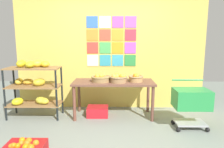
# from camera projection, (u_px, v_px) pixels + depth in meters

# --- Properties ---
(ground) EXTENTS (9.04, 9.04, 0.00)m
(ground) POSITION_uv_depth(u_px,v_px,m) (108.00, 138.00, 3.32)
(ground) COLOR gray
(back_wall_with_art) EXTENTS (4.25, 0.07, 2.96)m
(back_wall_with_art) POSITION_uv_depth(u_px,v_px,m) (110.00, 44.00, 4.60)
(back_wall_with_art) COLOR #DCC051
(back_wall_with_art) RESTS_ON ground
(banana_shelf_unit) EXTENTS (1.05, 0.49, 1.17)m
(banana_shelf_unit) POSITION_uv_depth(u_px,v_px,m) (34.00, 83.00, 4.11)
(banana_shelf_unit) COLOR black
(banana_shelf_unit) RESTS_ON ground
(display_table) EXTENTS (1.63, 0.66, 0.74)m
(display_table) POSITION_uv_depth(u_px,v_px,m) (113.00, 86.00, 4.15)
(display_table) COLOR brown
(display_table) RESTS_ON ground
(fruit_basket_back_right) EXTENTS (0.40, 0.40, 0.17)m
(fruit_basket_back_right) POSITION_uv_depth(u_px,v_px,m) (101.00, 78.00, 4.10)
(fruit_basket_back_right) COLOR #977648
(fruit_basket_back_right) RESTS_ON display_table
(fruit_basket_left) EXTENTS (0.30, 0.30, 0.17)m
(fruit_basket_left) POSITION_uv_depth(u_px,v_px,m) (136.00, 78.00, 4.10)
(fruit_basket_left) COLOR tan
(fruit_basket_left) RESTS_ON display_table
(fruit_basket_back_left) EXTENTS (0.35, 0.35, 0.18)m
(fruit_basket_back_left) POSITION_uv_depth(u_px,v_px,m) (118.00, 78.00, 4.03)
(fruit_basket_back_left) COLOR #98734B
(fruit_basket_back_left) RESTS_ON display_table
(produce_crate_under_table) EXTENTS (0.43, 0.32, 0.20)m
(produce_crate_under_table) POSITION_uv_depth(u_px,v_px,m) (98.00, 111.00, 4.24)
(produce_crate_under_table) COLOR red
(produce_crate_under_table) RESTS_ON ground
(shopping_cart) EXTENTS (0.60, 0.47, 0.85)m
(shopping_cart) POSITION_uv_depth(u_px,v_px,m) (191.00, 101.00, 3.60)
(shopping_cart) COLOR black
(shopping_cart) RESTS_ON ground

